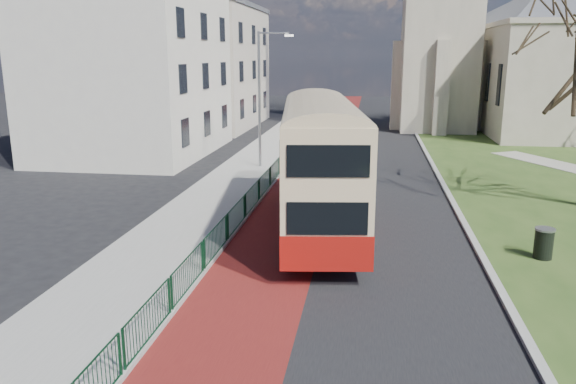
# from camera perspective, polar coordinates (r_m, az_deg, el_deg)

# --- Properties ---
(ground) EXTENTS (160.00, 160.00, 0.00)m
(ground) POSITION_cam_1_polar(r_m,az_deg,el_deg) (16.90, 0.34, -9.95)
(ground) COLOR black
(ground) RESTS_ON ground
(road_carriageway) EXTENTS (9.00, 120.00, 0.01)m
(road_carriageway) POSITION_cam_1_polar(r_m,az_deg,el_deg) (35.97, 7.21, 2.79)
(road_carriageway) COLOR black
(road_carriageway) RESTS_ON ground
(bus_lane) EXTENTS (3.40, 120.00, 0.01)m
(bus_lane) POSITION_cam_1_polar(r_m,az_deg,el_deg) (36.12, 2.92, 2.93)
(bus_lane) COLOR #591414
(bus_lane) RESTS_ON ground
(pavement_west) EXTENTS (4.00, 120.00, 0.12)m
(pavement_west) POSITION_cam_1_polar(r_m,az_deg,el_deg) (36.66, -3.01, 3.18)
(pavement_west) COLOR gray
(pavement_west) RESTS_ON ground
(kerb_west) EXTENTS (0.25, 120.00, 0.13)m
(kerb_west) POSITION_cam_1_polar(r_m,az_deg,el_deg) (36.32, 0.09, 3.10)
(kerb_west) COLOR #999993
(kerb_west) RESTS_ON ground
(kerb_east) EXTENTS (0.25, 80.00, 0.13)m
(kerb_east) POSITION_cam_1_polar(r_m,az_deg,el_deg) (38.12, 14.22, 3.19)
(kerb_east) COLOR #999993
(kerb_east) RESTS_ON ground
(pedestrian_railing) EXTENTS (0.07, 24.00, 1.12)m
(pedestrian_railing) POSITION_cam_1_polar(r_m,az_deg,el_deg) (20.94, -6.14, -3.66)
(pedestrian_railing) COLOR #0C371E
(pedestrian_railing) RESTS_ON ground
(street_block_near) EXTENTS (10.30, 14.30, 13.00)m
(street_block_near) POSITION_cam_1_polar(r_m,az_deg,el_deg) (40.67, -15.41, 12.91)
(street_block_near) COLOR silver
(street_block_near) RESTS_ON ground
(street_block_far) EXTENTS (10.30, 16.30, 11.50)m
(street_block_far) POSITION_cam_1_polar(r_m,az_deg,el_deg) (55.72, -8.66, 12.57)
(street_block_far) COLOR beige
(street_block_far) RESTS_ON ground
(streetlamp) EXTENTS (2.13, 0.18, 8.00)m
(streetlamp) POSITION_cam_1_polar(r_m,az_deg,el_deg) (34.02, -2.69, 10.06)
(streetlamp) COLOR gray
(streetlamp) RESTS_ON pavement_west
(bus) EXTENTS (4.32, 12.23, 5.00)m
(bus) POSITION_cam_1_polar(r_m,az_deg,el_deg) (21.93, 3.22, 3.40)
(bus) COLOR maroon
(bus) RESTS_ON ground
(litter_bin) EXTENTS (0.75, 0.75, 1.06)m
(litter_bin) POSITION_cam_1_polar(r_m,az_deg,el_deg) (21.00, 24.54, -4.75)
(litter_bin) COLOR black
(litter_bin) RESTS_ON grass_green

